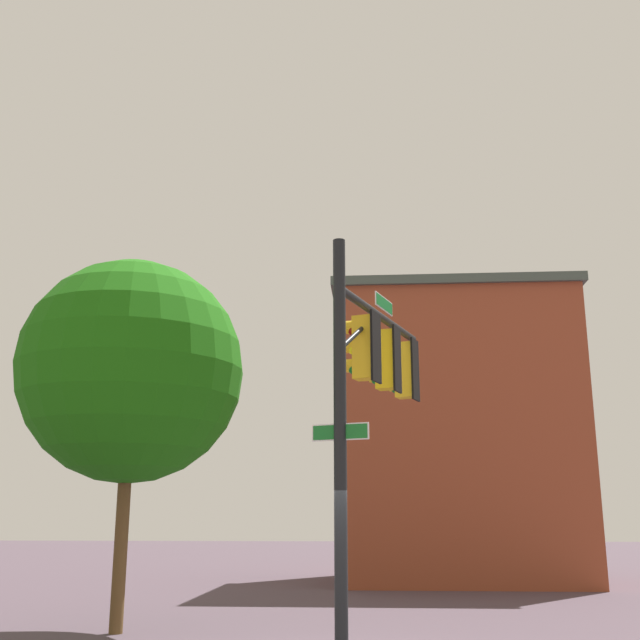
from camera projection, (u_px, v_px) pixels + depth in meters
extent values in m
cylinder|color=black|center=(340.00, 440.00, 11.86)|extent=(0.20, 0.20, 6.50)
cylinder|color=black|center=(381.00, 317.00, 14.24)|extent=(3.83, 1.49, 0.14)
cylinder|color=black|center=(360.00, 331.00, 13.14)|extent=(1.76, 0.70, 1.07)
cube|color=yellow|center=(365.00, 348.00, 13.30)|extent=(0.42, 0.45, 1.10)
cube|color=black|center=(376.00, 347.00, 13.22)|extent=(0.43, 0.19, 1.22)
sphere|color=maroon|center=(354.00, 330.00, 13.46)|extent=(0.22, 0.22, 0.22)
cylinder|color=yellow|center=(351.00, 327.00, 13.49)|extent=(0.26, 0.21, 0.23)
sphere|color=#FFFC14|center=(354.00, 349.00, 13.37)|extent=(0.22, 0.22, 0.22)
cylinder|color=yellow|center=(351.00, 346.00, 13.41)|extent=(0.26, 0.21, 0.23)
sphere|color=#0B621E|center=(354.00, 368.00, 13.29)|extent=(0.22, 0.22, 0.22)
cylinder|color=yellow|center=(351.00, 366.00, 13.33)|extent=(0.26, 0.21, 0.23)
cube|color=yellow|center=(387.00, 360.00, 14.31)|extent=(0.41, 0.44, 1.10)
cube|color=black|center=(397.00, 359.00, 14.24)|extent=(0.43, 0.17, 1.22)
sphere|color=maroon|center=(376.00, 343.00, 14.47)|extent=(0.22, 0.22, 0.22)
cylinder|color=yellow|center=(373.00, 340.00, 14.50)|extent=(0.26, 0.20, 0.23)
sphere|color=#FFFC14|center=(376.00, 361.00, 14.39)|extent=(0.22, 0.22, 0.22)
cylinder|color=yellow|center=(373.00, 358.00, 14.42)|extent=(0.26, 0.20, 0.23)
sphere|color=#0B621E|center=(377.00, 379.00, 14.30)|extent=(0.22, 0.22, 0.22)
cylinder|color=yellow|center=(373.00, 376.00, 14.33)|extent=(0.26, 0.20, 0.23)
cube|color=yellow|center=(405.00, 370.00, 15.33)|extent=(0.42, 0.45, 1.10)
cube|color=black|center=(415.00, 370.00, 15.26)|extent=(0.43, 0.18, 1.22)
sphere|color=maroon|center=(395.00, 354.00, 15.49)|extent=(0.22, 0.22, 0.22)
cylinder|color=yellow|center=(392.00, 352.00, 15.53)|extent=(0.26, 0.21, 0.23)
sphere|color=#FFFC14|center=(396.00, 371.00, 15.41)|extent=(0.22, 0.22, 0.22)
cylinder|color=yellow|center=(393.00, 369.00, 15.44)|extent=(0.26, 0.21, 0.23)
sphere|color=#0B621E|center=(396.00, 388.00, 15.32)|extent=(0.22, 0.22, 0.22)
cylinder|color=yellow|center=(393.00, 386.00, 15.36)|extent=(0.26, 0.21, 0.23)
cube|color=white|center=(384.00, 304.00, 14.50)|extent=(0.89, 0.34, 0.26)
cube|color=#096623|center=(384.00, 304.00, 14.50)|extent=(0.86, 0.33, 0.22)
cube|color=white|center=(340.00, 432.00, 11.90)|extent=(0.34, 0.89, 0.26)
cube|color=#167028|center=(340.00, 432.00, 11.90)|extent=(0.33, 0.86, 0.22)
cylinder|color=brown|center=(121.00, 548.00, 14.83)|extent=(0.26, 0.26, 3.08)
sphere|color=#1B630E|center=(132.00, 370.00, 15.68)|extent=(4.51, 4.51, 4.51)
cube|color=brown|center=(454.00, 440.00, 26.94)|extent=(6.32, 7.93, 9.44)
cube|color=#434E46|center=(448.00, 305.00, 28.14)|extent=(6.62, 8.23, 0.30)
cube|color=#A5B7C6|center=(340.00, 362.00, 28.38)|extent=(0.90, 0.04, 1.20)
cube|color=#A5B7C6|center=(337.00, 409.00, 25.62)|extent=(0.90, 0.04, 1.20)
cube|color=#A5B7C6|center=(338.00, 418.00, 25.81)|extent=(0.90, 0.04, 1.20)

